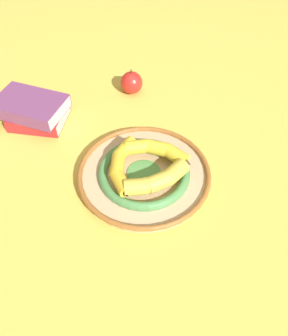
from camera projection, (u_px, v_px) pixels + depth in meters
ground_plane at (154, 176)px, 0.83m from camera, size 2.80×2.80×0.00m
decorative_bowl at (144, 173)px, 0.82m from camera, size 0.33×0.33×0.03m
banana_a at (156, 181)px, 0.76m from camera, size 0.14×0.15×0.04m
banana_b at (158, 150)px, 0.82m from camera, size 0.06×0.19×0.04m
banana_c at (121, 164)px, 0.79m from camera, size 0.19×0.08×0.03m
book_stack at (34, 110)px, 0.94m from camera, size 0.15×0.20×0.08m
apple at (132, 83)px, 1.04m from camera, size 0.07×0.07×0.08m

